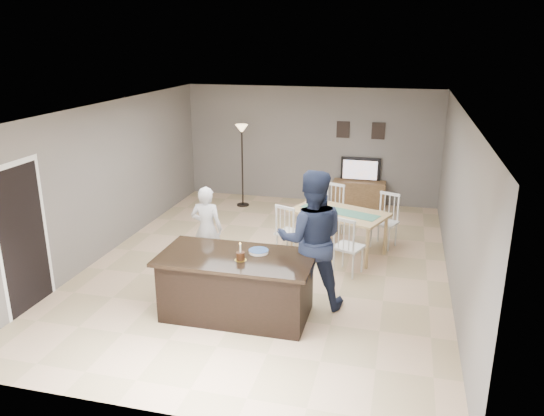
% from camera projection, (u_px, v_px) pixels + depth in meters
% --- Properties ---
extents(floor, '(8.00, 8.00, 0.00)m').
position_uv_depth(floor, '(269.00, 264.00, 9.24)').
color(floor, tan).
rests_on(floor, ground).
extents(room_shell, '(8.00, 8.00, 8.00)m').
position_uv_depth(room_shell, '(269.00, 171.00, 8.73)').
color(room_shell, slate).
rests_on(room_shell, floor).
extents(kitchen_island, '(2.15, 1.10, 0.90)m').
position_uv_depth(kitchen_island, '(237.00, 285.00, 7.44)').
color(kitchen_island, black).
rests_on(kitchen_island, floor).
extents(tv_console, '(1.20, 0.40, 0.60)m').
position_uv_depth(tv_console, '(359.00, 194.00, 12.35)').
color(tv_console, brown).
rests_on(tv_console, floor).
extents(television, '(0.91, 0.12, 0.53)m').
position_uv_depth(television, '(360.00, 169.00, 12.24)').
color(television, black).
rests_on(television, tv_console).
extents(tv_screen_glow, '(0.78, 0.00, 0.78)m').
position_uv_depth(tv_screen_glow, '(360.00, 170.00, 12.17)').
color(tv_screen_glow, orange).
rests_on(tv_screen_glow, tv_console).
extents(picture_frames, '(1.10, 0.02, 0.38)m').
position_uv_depth(picture_frames, '(361.00, 130.00, 12.11)').
color(picture_frames, black).
rests_on(picture_frames, room_shell).
extents(doorway, '(0.00, 2.10, 2.65)m').
position_uv_depth(doorway, '(22.00, 226.00, 7.42)').
color(doorway, black).
rests_on(doorway, floor).
extents(woman, '(0.55, 0.37, 1.46)m').
position_uv_depth(woman, '(207.00, 229.00, 8.82)').
color(woman, silver).
rests_on(woman, floor).
extents(man, '(1.13, 0.96, 2.05)m').
position_uv_depth(man, '(311.00, 240.00, 7.55)').
color(man, '#1B243D').
rests_on(man, floor).
extents(birthday_cake, '(0.16, 0.16, 0.25)m').
position_uv_depth(birthday_cake, '(241.00, 256.00, 7.15)').
color(birthday_cake, gold).
rests_on(birthday_cake, kitchen_island).
extents(plate_stack, '(0.28, 0.28, 0.04)m').
position_uv_depth(plate_stack, '(259.00, 251.00, 7.41)').
color(plate_stack, white).
rests_on(plate_stack, kitchen_island).
extents(dining_table, '(2.15, 2.31, 1.02)m').
position_uv_depth(dining_table, '(339.00, 219.00, 9.58)').
color(dining_table, tan).
rests_on(dining_table, floor).
extents(floor_lamp, '(0.29, 0.29, 1.91)m').
position_uv_depth(floor_lamp, '(242.00, 143.00, 12.03)').
color(floor_lamp, black).
rests_on(floor_lamp, floor).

